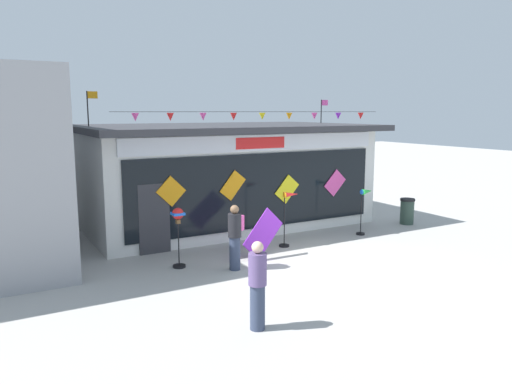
{
  "coord_description": "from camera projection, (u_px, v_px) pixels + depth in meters",
  "views": [
    {
      "loc": [
        -7.89,
        -9.92,
        3.99
      ],
      "look_at": [
        -0.67,
        2.82,
        1.59
      ],
      "focal_mm": 34.54,
      "sensor_mm": 36.0,
      "label": 1
    }
  ],
  "objects": [
    {
      "name": "display_kite_on_ground",
      "position": [
        263.0,
        234.0,
        13.44
      ],
      "size": [
        1.39,
        0.25,
        1.39
      ],
      "primitive_type": "cube",
      "rotation": [
        -0.17,
        0.79,
        0.0
      ],
      "color": "purple",
      "rests_on": "ground_plane"
    },
    {
      "name": "person_mid_plaza",
      "position": [
        235.0,
        236.0,
        12.45
      ],
      "size": [
        0.47,
        0.44,
        1.68
      ],
      "rotation": [
        0.0,
        0.0,
        5.32
      ],
      "color": "#333D56",
      "rests_on": "ground_plane"
    },
    {
      "name": "wind_spinner_center_left",
      "position": [
        365.0,
        201.0,
        16.05
      ],
      "size": [
        0.61,
        0.28,
        1.52
      ],
      "color": "black",
      "rests_on": "ground_plane"
    },
    {
      "name": "person_near_camera",
      "position": [
        257.0,
        285.0,
        9.0
      ],
      "size": [
        0.34,
        0.34,
        1.68
      ],
      "rotation": [
        0.0,
        0.0,
        1.71
      ],
      "color": "#333D56",
      "rests_on": "ground_plane"
    },
    {
      "name": "wind_spinner_far_left",
      "position": [
        178.0,
        223.0,
        12.58
      ],
      "size": [
        0.34,
        0.34,
        1.57
      ],
      "color": "black",
      "rests_on": "ground_plane"
    },
    {
      "name": "trash_bin",
      "position": [
        407.0,
        211.0,
        17.62
      ],
      "size": [
        0.52,
        0.52,
        0.92
      ],
      "color": "#2D4238",
      "rests_on": "ground_plane"
    },
    {
      "name": "ground_plane",
      "position": [
        331.0,
        264.0,
        13.0
      ],
      "size": [
        80.0,
        80.0,
        0.0
      ],
      "primitive_type": "plane",
      "color": "#ADAAA5"
    },
    {
      "name": "wind_spinner_left",
      "position": [
        289.0,
        210.0,
        14.61
      ],
      "size": [
        0.63,
        0.3,
        1.65
      ],
      "color": "black",
      "rests_on": "ground_plane"
    },
    {
      "name": "kite_shop_building",
      "position": [
        220.0,
        173.0,
        17.87
      ],
      "size": [
        9.96,
        6.5,
        4.63
      ],
      "color": "silver",
      "rests_on": "ground_plane"
    }
  ]
}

